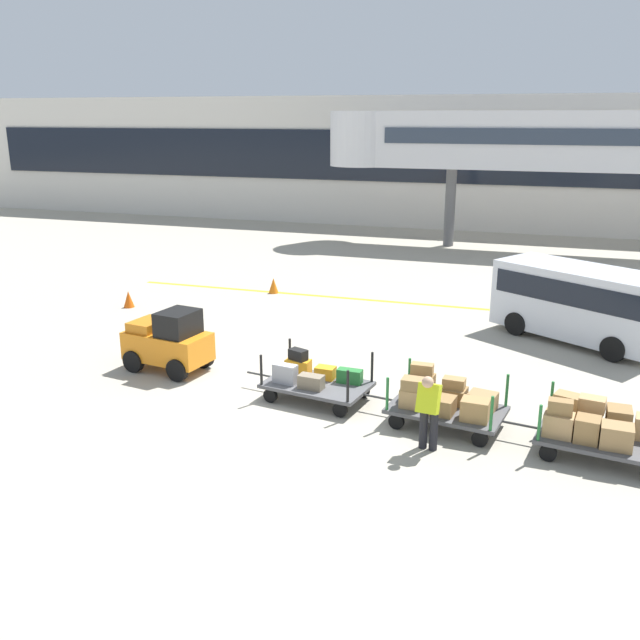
{
  "coord_description": "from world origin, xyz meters",
  "views": [
    {
      "loc": [
        5.26,
        -13.9,
        6.18
      ],
      "look_at": [
        0.09,
        1.56,
        1.34
      ],
      "focal_mm": 38.93,
      "sensor_mm": 36.0,
      "label": 1
    }
  ],
  "objects": [
    {
      "name": "safety_cone_near",
      "position": [
        -7.87,
        5.25,
        0.28
      ],
      "size": [
        0.36,
        0.36,
        0.55
      ],
      "primitive_type": "cone",
      "color": "#EA590F",
      "rests_on": "ground_plane"
    },
    {
      "name": "baggage_cart_tail",
      "position": [
        6.43,
        -1.04,
        0.57
      ],
      "size": [
        3.08,
        1.73,
        1.12
      ],
      "color": "#4C4C4F",
      "rests_on": "ground_plane"
    },
    {
      "name": "apron_lead_line",
      "position": [
        1.7,
        8.7,
        0.0
      ],
      "size": [
        21.88,
        0.42,
        0.01
      ],
      "primitive_type": "cube",
      "rotation": [
        0.0,
        0.0,
        0.01
      ],
      "color": "yellow",
      "rests_on": "ground_plane"
    },
    {
      "name": "baggage_handler",
      "position": [
        3.39,
        -1.85,
        0.87
      ],
      "size": [
        0.44,
        0.46,
        1.56
      ],
      "color": "black",
      "rests_on": "ground_plane"
    },
    {
      "name": "shuttle_van",
      "position": [
        6.29,
        6.19,
        1.23
      ],
      "size": [
        5.08,
        4.14,
        2.1
      ],
      "color": "silver",
      "rests_on": "ground_plane"
    },
    {
      "name": "baggage_cart_middle",
      "position": [
        3.53,
        -0.62,
        0.55
      ],
      "size": [
        3.08,
        1.73,
        1.16
      ],
      "color": "#4C4C4F",
      "rests_on": "ground_plane"
    },
    {
      "name": "safety_cone_far",
      "position": [
        -4.01,
        8.55,
        0.28
      ],
      "size": [
        0.36,
        0.36,
        0.55
      ],
      "primitive_type": "cone",
      "color": "orange",
      "rests_on": "ground_plane"
    },
    {
      "name": "baggage_cart_lead",
      "position": [
        0.5,
        -0.13,
        0.47
      ],
      "size": [
        3.08,
        1.73,
        1.1
      ],
      "color": "#4C4C4F",
      "rests_on": "ground_plane"
    },
    {
      "name": "ground_plane",
      "position": [
        0.0,
        0.0,
        0.0
      ],
      "size": [
        120.0,
        120.0,
        0.0
      ],
      "primitive_type": "plane",
      "color": "#A8A08E"
    },
    {
      "name": "terminal_building",
      "position": [
        0.0,
        25.98,
        3.61
      ],
      "size": [
        62.35,
        2.51,
        7.21
      ],
      "color": "beige",
      "rests_on": "ground_plane"
    },
    {
      "name": "jet_bridge",
      "position": [
        3.62,
        19.99,
        5.0
      ],
      "size": [
        19.51,
        3.0,
        6.35
      ],
      "color": "silver",
      "rests_on": "ground_plane"
    },
    {
      "name": "baggage_tug",
      "position": [
        -3.51,
        0.44,
        0.75
      ],
      "size": [
        2.24,
        1.5,
        1.58
      ],
      "color": "orange",
      "rests_on": "ground_plane"
    }
  ]
}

